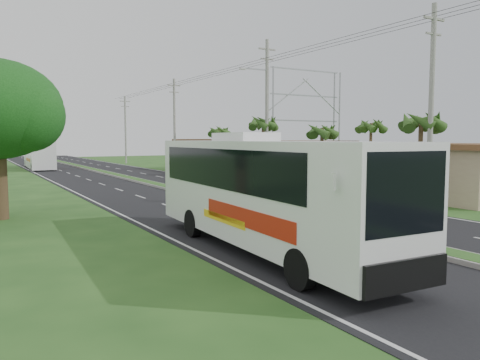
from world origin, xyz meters
TOP-DOWN VIEW (x-y plane):
  - ground at (0.00, 0.00)m, footprint 180.00×180.00m
  - road_asphalt at (0.00, 20.00)m, footprint 14.00×160.00m
  - median_strip at (0.00, 20.00)m, footprint 1.20×160.00m
  - lane_edge_left at (-6.70, 20.00)m, footprint 0.12×160.00m
  - lane_edge_right at (6.70, 20.00)m, footprint 0.12×160.00m
  - shop_near at (14.00, 6.00)m, footprint 8.60×12.60m
  - shop_mid at (14.00, 22.00)m, footprint 7.60×10.60m
  - shop_far at (14.00, 36.00)m, footprint 8.60×11.60m
  - palm_verge_a at (9.00, 3.00)m, footprint 2.40×2.40m
  - palm_verge_b at (9.40, 12.00)m, footprint 2.40×2.40m
  - palm_verge_c at (8.80, 19.00)m, footprint 2.40×2.40m
  - palm_verge_d at (9.30, 28.00)m, footprint 2.40×2.40m
  - palm_behind_shop at (17.50, 15.00)m, footprint 2.40×2.40m
  - utility_pole_a at (8.50, 2.00)m, footprint 1.60×0.28m
  - utility_pole_b at (8.47, 18.00)m, footprint 3.20×0.28m
  - utility_pole_c at (8.50, 38.00)m, footprint 1.60×0.28m
  - utility_pole_d at (8.50, 58.00)m, footprint 1.60×0.28m
  - billboard_lattice at (22.00, 30.00)m, footprint 10.18×1.18m
  - coach_bus_main at (-4.81, -1.66)m, footprint 3.24×12.59m
  - coach_bus_far at (-5.20, 50.33)m, footprint 3.16×12.62m
  - motorcyclist at (-1.08, 5.64)m, footprint 1.62×0.98m

SIDE VIEW (x-z plane):
  - ground at x=0.00m, z-range 0.00..0.00m
  - lane_edge_left at x=-6.70m, z-range 0.00..0.00m
  - lane_edge_right at x=6.70m, z-range 0.00..0.00m
  - road_asphalt at x=0.00m, z-range 0.00..0.02m
  - median_strip at x=0.00m, z-range 0.01..0.20m
  - motorcyclist at x=-1.08m, z-range -0.27..2.12m
  - shop_near at x=14.00m, z-range 0.02..3.54m
  - shop_mid at x=14.00m, z-range 0.02..3.69m
  - shop_far at x=14.00m, z-range 0.02..3.84m
  - coach_bus_far at x=-5.20m, z-range 0.25..3.90m
  - coach_bus_main at x=-4.81m, z-range 0.20..4.23m
  - palm_verge_b at x=9.40m, z-range 1.83..6.88m
  - palm_verge_d at x=9.30m, z-range 1.92..7.17m
  - palm_verge_a at x=9.00m, z-range 2.02..7.47m
  - palm_behind_shop at x=17.50m, z-range 2.11..7.76m
  - palm_verge_c at x=8.80m, z-range 2.20..8.05m
  - utility_pole_d at x=8.50m, z-range 0.17..10.67m
  - utility_pole_a at x=8.50m, z-range 0.17..11.17m
  - utility_pole_c at x=8.50m, z-range 0.17..11.17m
  - utility_pole_b at x=8.47m, z-range 0.26..12.26m
  - billboard_lattice at x=22.00m, z-range 0.79..12.86m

